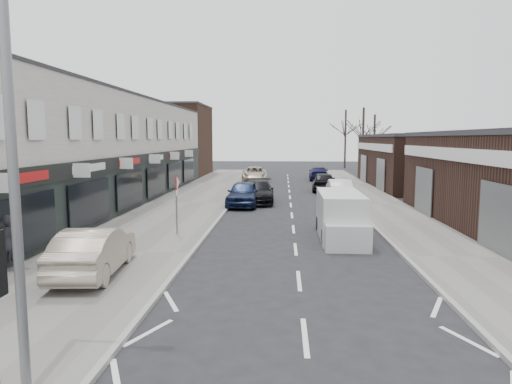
# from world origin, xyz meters

# --- Properties ---
(pavement_left) EXTENTS (5.50, 64.00, 0.12)m
(pavement_left) POSITION_xyz_m (-6.75, 22.00, 0.06)
(pavement_left) COLOR slate
(pavement_left) RESTS_ON ground
(pavement_right) EXTENTS (3.50, 64.00, 0.12)m
(pavement_right) POSITION_xyz_m (5.75, 22.00, 0.06)
(pavement_right) COLOR slate
(pavement_right) RESTS_ON ground
(shop_terrace_left) EXTENTS (8.00, 41.00, 7.10)m
(shop_terrace_left) POSITION_xyz_m (-13.50, 19.50, 3.55)
(shop_terrace_left) COLOR silver
(shop_terrace_left) RESTS_ON ground
(brick_block_far) EXTENTS (8.00, 10.00, 8.00)m
(brick_block_far) POSITION_xyz_m (-13.50, 45.00, 4.00)
(brick_block_far) COLOR #422A1C
(brick_block_far) RESTS_ON ground
(right_unit_far) EXTENTS (10.00, 16.00, 4.50)m
(right_unit_far) POSITION_xyz_m (12.50, 34.00, 2.25)
(right_unit_far) COLOR #331E17
(right_unit_far) RESTS_ON ground
(tree_far_a) EXTENTS (3.60, 3.60, 8.00)m
(tree_far_a) POSITION_xyz_m (9.00, 48.00, 0.00)
(tree_far_a) COLOR #382D26
(tree_far_a) RESTS_ON ground
(tree_far_b) EXTENTS (3.60, 3.60, 7.50)m
(tree_far_b) POSITION_xyz_m (11.50, 54.00, 0.00)
(tree_far_b) COLOR #382D26
(tree_far_b) RESTS_ON ground
(tree_far_c) EXTENTS (3.60, 3.60, 8.50)m
(tree_far_c) POSITION_xyz_m (8.50, 60.00, 0.00)
(tree_far_c) COLOR #382D26
(tree_far_c) RESTS_ON ground
(street_lamp) EXTENTS (2.23, 0.22, 8.00)m
(street_lamp) POSITION_xyz_m (-4.53, -0.80, 4.62)
(street_lamp) COLOR slate
(street_lamp) RESTS_ON pavement_left
(warning_sign) EXTENTS (0.12, 0.80, 2.70)m
(warning_sign) POSITION_xyz_m (-5.16, 12.00, 2.20)
(warning_sign) COLOR slate
(warning_sign) RESTS_ON pavement_left
(white_van) EXTENTS (1.84, 5.13, 1.99)m
(white_van) POSITION_xyz_m (2.00, 12.12, 0.94)
(white_van) COLOR silver
(white_van) RESTS_ON ground
(sedan_on_pavement) EXTENTS (1.98, 4.63, 1.48)m
(sedan_on_pavement) POSITION_xyz_m (-6.39, 5.93, 0.86)
(sedan_on_pavement) COLOR #A29381
(sedan_on_pavement) RESTS_ON pavement_left
(pedestrian) EXTENTS (0.78, 0.65, 1.83)m
(pedestrian) POSITION_xyz_m (-9.20, 6.03, 1.04)
(pedestrian) COLOR black
(pedestrian) RESTS_ON pavement_left
(parked_car_left_a) EXTENTS (2.09, 4.83, 1.62)m
(parked_car_left_a) POSITION_xyz_m (-3.06, 21.45, 0.81)
(parked_car_left_a) COLOR #121C38
(parked_car_left_a) RESTS_ON ground
(parked_car_left_b) EXTENTS (2.25, 5.24, 1.50)m
(parked_car_left_b) POSITION_xyz_m (-2.20, 23.04, 0.75)
(parked_car_left_b) COLOR black
(parked_car_left_b) RESTS_ON ground
(parked_car_left_c) EXTENTS (2.86, 5.59, 1.51)m
(parked_car_left_c) POSITION_xyz_m (-3.40, 38.05, 0.75)
(parked_car_left_c) COLOR #B4A790
(parked_car_left_c) RESTS_ON ground
(parked_car_right_a) EXTENTS (1.56, 4.41, 1.45)m
(parked_car_right_a) POSITION_xyz_m (3.50, 25.23, 0.72)
(parked_car_right_a) COLOR white
(parked_car_right_a) RESTS_ON ground
(parked_car_right_b) EXTENTS (2.19, 4.77, 1.59)m
(parked_car_right_b) POSITION_xyz_m (2.84, 30.24, 0.79)
(parked_car_right_b) COLOR black
(parked_car_right_b) RESTS_ON ground
(parked_car_right_c) EXTENTS (2.20, 4.95, 1.41)m
(parked_car_right_c) POSITION_xyz_m (3.20, 40.39, 0.71)
(parked_car_right_c) COLOR #121239
(parked_car_right_c) RESTS_ON ground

